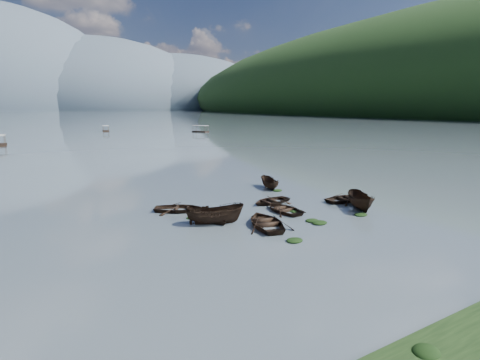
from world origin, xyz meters
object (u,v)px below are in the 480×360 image
rowboat_0 (215,219)px  rowboat_3 (284,211)px  pontoon_centre (106,131)px  pontoon_left (0,146)px

rowboat_0 → rowboat_3: rowboat_0 is taller
rowboat_3 → pontoon_centre: 116.82m
pontoon_left → pontoon_centre: 49.68m
rowboat_3 → pontoon_left: pontoon_left is taller
rowboat_0 → pontoon_left: pontoon_left is taller
rowboat_3 → pontoon_left: bearing=-74.8°
rowboat_0 → pontoon_centre: (13.75, 115.64, 0.00)m
rowboat_0 → rowboat_3: (6.35, -0.94, 0.00)m
rowboat_3 → pontoon_centre: (7.40, 116.59, 0.00)m
rowboat_3 → pontoon_left: 81.51m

